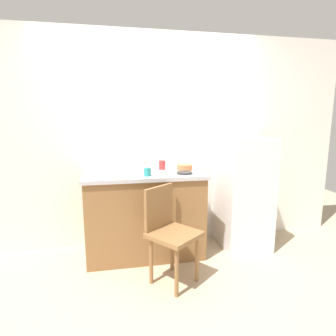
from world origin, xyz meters
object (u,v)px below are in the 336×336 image
(refrigerator, at_px, (243,193))
(chair, at_px, (169,230))
(cup_red, at_px, (162,165))
(dish_tray, at_px, (142,170))
(hotplate, at_px, (184,173))
(cup_teal, at_px, (147,172))
(terracotta_bowl, at_px, (185,167))

(refrigerator, relative_size, chair, 1.45)
(chair, xyz_separation_m, cup_red, (0.06, 0.71, 0.48))
(dish_tray, bearing_deg, hotplate, -19.65)
(dish_tray, bearing_deg, cup_red, 27.91)
(refrigerator, relative_size, dish_tray, 4.62)
(hotplate, xyz_separation_m, cup_red, (-0.19, 0.29, 0.04))
(cup_teal, bearing_deg, refrigerator, 9.31)
(hotplate, bearing_deg, chair, -120.02)
(dish_tray, distance_m, hotplate, 0.46)
(refrigerator, xyz_separation_m, chair, (-0.99, -0.57, -0.15))
(hotplate, height_order, cup_red, cup_red)
(chair, relative_size, dish_tray, 3.18)
(cup_red, bearing_deg, refrigerator, -8.83)
(refrigerator, distance_m, dish_tray, 1.22)
(cup_red, bearing_deg, dish_tray, -152.09)
(hotplate, bearing_deg, refrigerator, 10.60)
(chair, bearing_deg, hotplate, 21.40)
(chair, bearing_deg, cup_teal, 72.97)
(hotplate, bearing_deg, terracotta_bowl, 75.61)
(terracotta_bowl, xyz_separation_m, hotplate, (-0.06, -0.22, -0.02))
(dish_tray, distance_m, terracotta_bowl, 0.50)
(hotplate, relative_size, cup_teal, 1.99)
(dish_tray, relative_size, cup_red, 2.74)
(dish_tray, relative_size, hotplate, 1.65)
(chair, height_order, dish_tray, dish_tray)
(refrigerator, bearing_deg, cup_red, 171.17)
(refrigerator, bearing_deg, cup_teal, -170.69)
(refrigerator, xyz_separation_m, hotplate, (-0.75, -0.14, 0.29))
(chair, distance_m, dish_tray, 0.77)
(refrigerator, height_order, hotplate, refrigerator)
(chair, xyz_separation_m, cup_teal, (-0.15, 0.38, 0.47))
(refrigerator, xyz_separation_m, cup_teal, (-1.14, -0.19, 0.33))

